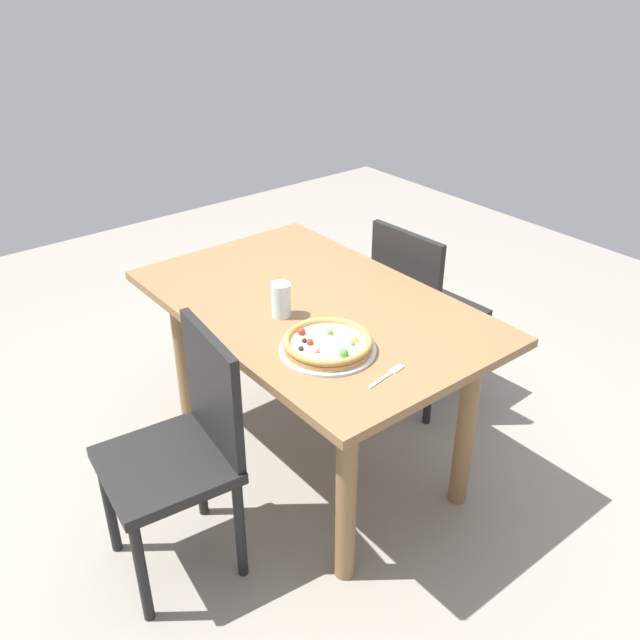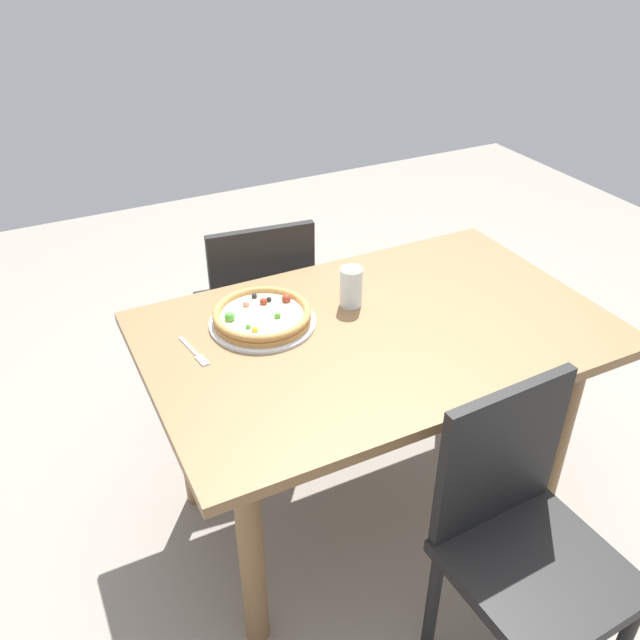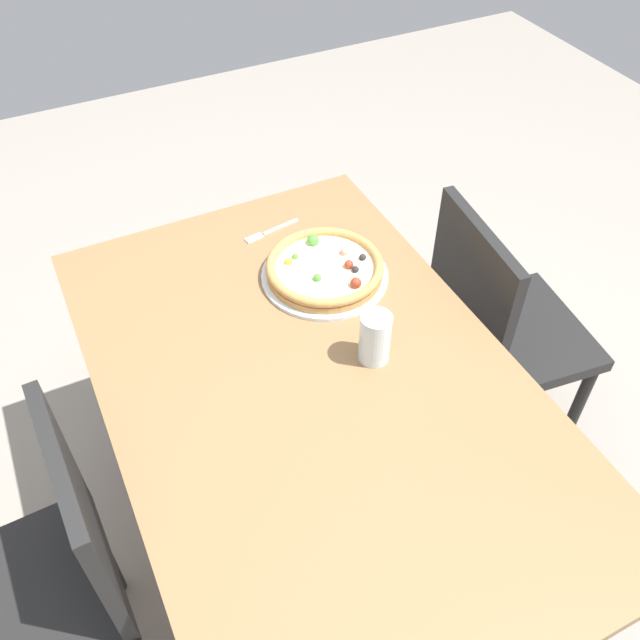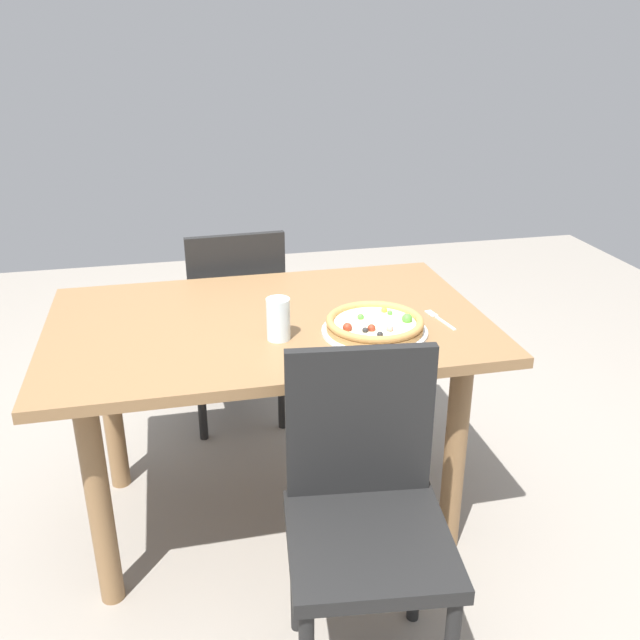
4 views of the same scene
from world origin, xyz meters
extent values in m
plane|color=gray|center=(0.00, 0.00, 0.00)|extent=(6.00, 6.00, 0.00)
cube|color=olive|center=(0.00, 0.00, 0.73)|extent=(1.37, 0.87, 0.03)
cylinder|color=olive|center=(-0.54, -0.29, 0.36)|extent=(0.07, 0.07, 0.72)
cylinder|color=olive|center=(0.54, -0.29, 0.36)|extent=(0.07, 0.07, 0.72)
cylinder|color=olive|center=(-0.54, 0.29, 0.36)|extent=(0.07, 0.07, 0.72)
cylinder|color=olive|center=(0.54, 0.29, 0.36)|extent=(0.07, 0.07, 0.72)
cylinder|color=black|center=(0.32, -0.57, 0.21)|extent=(0.04, 0.04, 0.42)
cylinder|color=black|center=(-0.02, -0.53, 0.21)|extent=(0.04, 0.04, 0.42)
cube|color=black|center=(0.13, -0.72, 0.44)|extent=(0.44, 0.44, 0.04)
cube|color=black|center=(0.15, -0.53, 0.67)|extent=(0.38, 0.07, 0.42)
cylinder|color=black|center=(-0.23, 0.88, 0.21)|extent=(0.04, 0.04, 0.42)
cylinder|color=black|center=(0.11, 0.89, 0.21)|extent=(0.04, 0.04, 0.42)
cylinder|color=black|center=(-0.21, 0.54, 0.21)|extent=(0.04, 0.04, 0.42)
cylinder|color=black|center=(0.13, 0.55, 0.21)|extent=(0.04, 0.04, 0.42)
cube|color=black|center=(-0.05, 0.72, 0.44)|extent=(0.42, 0.42, 0.04)
cube|color=black|center=(-0.04, 0.53, 0.67)|extent=(0.38, 0.05, 0.42)
cylinder|color=silver|center=(0.30, -0.17, 0.76)|extent=(0.32, 0.32, 0.01)
cylinder|color=#B78447|center=(0.30, -0.17, 0.77)|extent=(0.29, 0.29, 0.02)
cylinder|color=beige|center=(0.30, -0.17, 0.78)|extent=(0.26, 0.26, 0.01)
torus|color=#B78447|center=(0.30, -0.17, 0.79)|extent=(0.30, 0.30, 0.02)
sphere|color=#E58C7F|center=(0.32, -0.24, 0.79)|extent=(0.02, 0.02, 0.02)
sphere|color=maroon|center=(0.20, -0.21, 0.79)|extent=(0.03, 0.03, 0.03)
sphere|color=#4C9E38|center=(0.36, -0.12, 0.79)|extent=(0.02, 0.02, 0.02)
sphere|color=#4C9E38|center=(0.27, -0.14, 0.79)|extent=(0.02, 0.02, 0.02)
sphere|color=maroon|center=(0.27, -0.23, 0.79)|extent=(0.02, 0.02, 0.02)
sphere|color=#4C9E38|center=(0.40, -0.19, 0.79)|extent=(0.03, 0.03, 0.03)
sphere|color=#262626|center=(0.25, -0.23, 0.79)|extent=(0.02, 0.02, 0.02)
sphere|color=gold|center=(0.35, -0.10, 0.79)|extent=(0.02, 0.02, 0.02)
sphere|color=#262626|center=(0.28, -0.27, 0.79)|extent=(0.02, 0.02, 0.02)
cube|color=silver|center=(0.54, -0.16, 0.75)|extent=(0.03, 0.11, 0.00)
cube|color=silver|center=(0.52, -0.07, 0.75)|extent=(0.03, 0.05, 0.00)
cylinder|color=silver|center=(0.01, -0.15, 0.81)|extent=(0.07, 0.07, 0.13)
camera|label=1|loc=(1.78, -1.39, 1.95)|focal=38.54mm
camera|label=2|loc=(0.90, 1.41, 1.85)|focal=37.61mm
camera|label=3|loc=(-0.84, 0.40, 1.90)|focal=38.09mm
camera|label=4|loc=(-0.27, -1.98, 1.60)|focal=38.36mm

